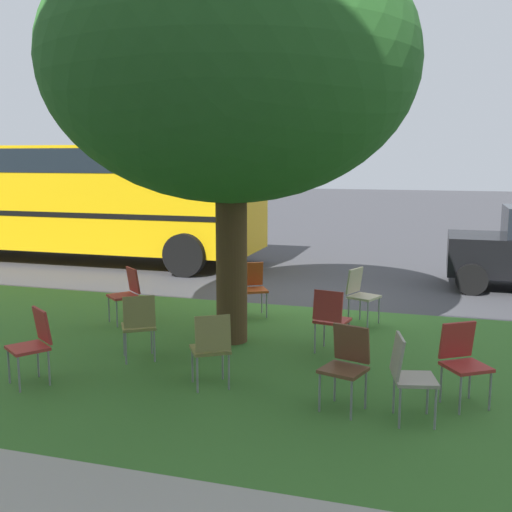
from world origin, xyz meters
TOP-DOWN VIEW (x-y plane):
  - ground at (0.00, 0.00)m, footprint 80.00×80.00m
  - grass_verge at (0.00, 3.20)m, footprint 48.00×6.00m
  - street_tree at (0.57, 2.48)m, footprint 5.01×5.01m
  - chair_0 at (-2.50, 3.93)m, footprint 0.57×0.58m
  - chair_1 at (0.20, 4.27)m, footprint 0.57×0.57m
  - chair_2 at (1.43, 3.65)m, footprint 0.57×0.58m
  - chair_3 at (2.48, 2.02)m, footprint 0.59×0.59m
  - chair_4 at (-1.34, 4.39)m, footprint 0.52×0.53m
  - chair_5 at (2.23, 4.71)m, footprint 0.58×0.58m
  - chair_6 at (-1.06, 1.00)m, footprint 0.55×0.54m
  - chair_7 at (0.71, 1.00)m, footprint 0.57×0.57m
  - chair_8 at (-0.87, 2.64)m, footprint 0.49×0.49m
  - chair_9 at (-1.97, 4.54)m, footprint 0.50×0.50m
  - school_bus at (7.12, -3.03)m, footprint 10.40×2.80m

SIDE VIEW (x-z plane):
  - ground at x=0.00m, z-range 0.00..0.00m
  - grass_verge at x=0.00m, z-range 0.00..0.01m
  - chair_0 at x=-2.50m, z-range 0.08..0.96m
  - chair_1 at x=0.20m, z-range 0.08..0.96m
  - chair_2 at x=1.43m, z-range 0.08..0.96m
  - chair_3 at x=2.48m, z-range 0.08..0.96m
  - chair_4 at x=-1.34m, z-range 0.08..0.96m
  - chair_5 at x=2.23m, z-range 0.08..0.96m
  - chair_6 at x=-1.06m, z-range 0.08..0.96m
  - chair_7 at x=0.71m, z-range 0.08..0.96m
  - chair_8 at x=-0.87m, z-range 0.08..0.96m
  - chair_9 at x=-1.97m, z-range 0.08..0.96m
  - school_bus at x=7.12m, z-range 0.32..3.20m
  - street_tree at x=0.57m, z-range 0.98..6.67m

